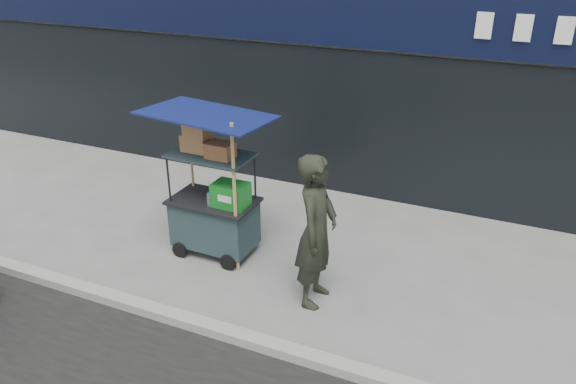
% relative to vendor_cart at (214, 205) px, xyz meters
% --- Properties ---
extents(ground, '(80.00, 80.00, 0.00)m').
position_rel_vendor_cart_xyz_m(ground, '(0.69, -1.33, -0.73)').
color(ground, slate).
rests_on(ground, ground).
extents(curb, '(80.00, 0.18, 0.12)m').
position_rel_vendor_cart_xyz_m(curb, '(0.69, -1.53, -0.67)').
color(curb, gray).
rests_on(curb, ground).
extents(vendor_cart, '(1.55, 1.11, 2.08)m').
position_rel_vendor_cart_xyz_m(vendor_cart, '(0.00, 0.00, 0.00)').
color(vendor_cart, '#1B2B2F').
rests_on(vendor_cart, ground).
extents(vendor_man, '(0.48, 0.71, 1.89)m').
position_rel_vendor_cart_xyz_m(vendor_man, '(1.65, -0.47, 0.22)').
color(vendor_man, black).
rests_on(vendor_man, ground).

